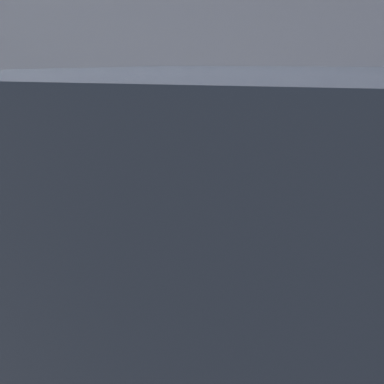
{
  "coord_description": "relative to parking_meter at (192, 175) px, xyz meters",
  "views": [
    {
      "loc": [
        1.14,
        -1.79,
        1.93
      ],
      "look_at": [
        0.13,
        1.04,
        1.19
      ],
      "focal_mm": 50.0,
      "sensor_mm": 36.0,
      "label": 1
    }
  ],
  "objects": [
    {
      "name": "parking_meter",
      "position": [
        0.0,
        0.0,
        0.0
      ],
      "size": [
        0.2,
        0.14,
        1.63
      ],
      "color": "gray",
      "rests_on": "sidewalk"
    },
    {
      "name": "sidewalk",
      "position": [
        -0.13,
        1.16,
        -1.24
      ],
      "size": [
        24.0,
        2.8,
        0.1
      ],
      "color": "#9E9B96",
      "rests_on": "ground_plane"
    }
  ]
}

